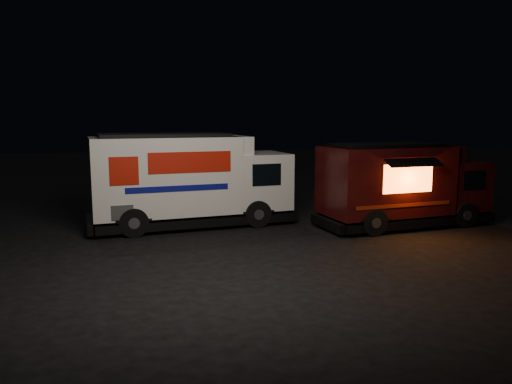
% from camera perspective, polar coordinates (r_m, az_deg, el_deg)
% --- Properties ---
extents(ground, '(80.00, 80.00, 0.00)m').
position_cam_1_polar(ground, '(14.10, -2.64, -6.02)').
color(ground, black).
rests_on(ground, ground).
extents(white_truck, '(6.88, 2.91, 3.03)m').
position_cam_1_polar(white_truck, '(16.44, -7.29, 1.40)').
color(white_truck, silver).
rests_on(white_truck, ground).
extents(red_truck, '(6.02, 2.71, 2.72)m').
position_cam_1_polar(red_truck, '(17.06, 16.63, 0.83)').
color(red_truck, '#3B0E0A').
rests_on(red_truck, ground).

